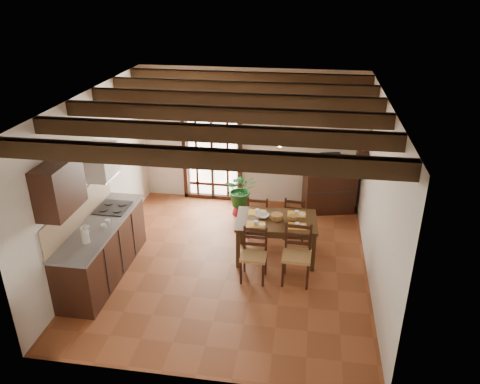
% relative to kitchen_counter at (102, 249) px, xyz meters
% --- Properties ---
extents(ground_plane, '(5.00, 5.00, 0.00)m').
position_rel_kitchen_counter_xyz_m(ground_plane, '(1.96, 0.60, -0.47)').
color(ground_plane, brown).
extents(room_shell, '(4.52, 5.02, 2.81)m').
position_rel_kitchen_counter_xyz_m(room_shell, '(1.96, 0.60, 1.34)').
color(room_shell, silver).
rests_on(room_shell, ground_plane).
extents(ceiling_beams, '(4.50, 4.34, 0.20)m').
position_rel_kitchen_counter_xyz_m(ceiling_beams, '(1.96, 0.60, 2.22)').
color(ceiling_beams, black).
rests_on(ceiling_beams, room_shell).
extents(french_door, '(1.26, 0.11, 2.32)m').
position_rel_kitchen_counter_xyz_m(french_door, '(1.16, 3.05, 0.70)').
color(french_door, white).
rests_on(french_door, ground_plane).
extents(kitchen_counter, '(0.64, 2.25, 1.38)m').
position_rel_kitchen_counter_xyz_m(kitchen_counter, '(0.00, 0.00, 0.00)').
color(kitchen_counter, black).
rests_on(kitchen_counter, ground_plane).
extents(upper_cabinet, '(0.35, 0.80, 0.70)m').
position_rel_kitchen_counter_xyz_m(upper_cabinet, '(-0.12, -0.70, 1.38)').
color(upper_cabinet, black).
rests_on(upper_cabinet, room_shell).
extents(range_hood, '(0.38, 0.60, 0.54)m').
position_rel_kitchen_counter_xyz_m(range_hood, '(-0.09, 0.55, 1.26)').
color(range_hood, white).
rests_on(range_hood, room_shell).
extents(counter_items, '(0.50, 1.43, 0.25)m').
position_rel_kitchen_counter_xyz_m(counter_items, '(0.00, 0.09, 0.49)').
color(counter_items, black).
rests_on(counter_items, kitchen_counter).
extents(dining_table, '(1.38, 0.94, 0.72)m').
position_rel_kitchen_counter_xyz_m(dining_table, '(2.68, 0.94, 0.16)').
color(dining_table, '#3A2512').
rests_on(dining_table, ground_plane).
extents(chair_near_left, '(0.41, 0.39, 0.87)m').
position_rel_kitchen_counter_xyz_m(chair_near_left, '(2.39, 0.24, -0.20)').
color(chair_near_left, '#AA7E48').
rests_on(chair_near_left, ground_plane).
extents(chair_near_right, '(0.45, 0.43, 0.95)m').
position_rel_kitchen_counter_xyz_m(chair_near_right, '(3.06, 0.28, -0.18)').
color(chair_near_right, '#AA7E48').
rests_on(chair_near_right, ground_plane).
extents(chair_far_left, '(0.39, 0.37, 0.84)m').
position_rel_kitchen_counter_xyz_m(chair_far_left, '(2.31, 1.60, -0.21)').
color(chair_far_left, '#AA7E48').
rests_on(chair_far_left, ground_plane).
extents(chair_far_right, '(0.42, 0.40, 0.85)m').
position_rel_kitchen_counter_xyz_m(chair_far_right, '(2.97, 1.64, -0.21)').
color(chair_far_right, '#AA7E48').
rests_on(chair_far_right, ground_plane).
extents(table_setting, '(0.97, 0.65, 0.09)m').
position_rel_kitchen_counter_xyz_m(table_setting, '(2.68, 0.94, 0.25)').
color(table_setting, orange).
rests_on(table_setting, dining_table).
extents(table_bowl, '(0.26, 0.26, 0.05)m').
position_rel_kitchen_counter_xyz_m(table_bowl, '(2.44, 0.97, 0.28)').
color(table_bowl, white).
rests_on(table_bowl, dining_table).
extents(sideboard, '(1.08, 0.68, 0.85)m').
position_rel_kitchen_counter_xyz_m(sideboard, '(3.60, 2.83, -0.05)').
color(sideboard, black).
rests_on(sideboard, ground_plane).
extents(crt_tv, '(0.46, 0.43, 0.33)m').
position_rel_kitchen_counter_xyz_m(crt_tv, '(3.60, 2.82, 0.57)').
color(crt_tv, black).
rests_on(crt_tv, sideboard).
extents(fuse_box, '(0.25, 0.03, 0.32)m').
position_rel_kitchen_counter_xyz_m(fuse_box, '(3.46, 3.08, 1.28)').
color(fuse_box, white).
rests_on(fuse_box, room_shell).
extents(plant_pot, '(0.37, 0.37, 0.23)m').
position_rel_kitchen_counter_xyz_m(plant_pot, '(1.86, 2.42, -0.36)').
color(plant_pot, maroon).
rests_on(plant_pot, ground_plane).
extents(potted_plant, '(1.84, 1.64, 1.86)m').
position_rel_kitchen_counter_xyz_m(potted_plant, '(1.86, 2.42, 0.10)').
color(potted_plant, '#144C19').
rests_on(potted_plant, ground_plane).
extents(wall_shelf, '(0.20, 0.42, 0.20)m').
position_rel_kitchen_counter_xyz_m(wall_shelf, '(4.10, 2.20, 1.04)').
color(wall_shelf, black).
rests_on(wall_shelf, room_shell).
extents(shelf_vase, '(0.15, 0.15, 0.15)m').
position_rel_kitchen_counter_xyz_m(shelf_vase, '(4.10, 2.20, 1.18)').
color(shelf_vase, '#B2BFB2').
rests_on(shelf_vase, wall_shelf).
extents(shelf_flowers, '(0.14, 0.14, 0.36)m').
position_rel_kitchen_counter_xyz_m(shelf_flowers, '(4.10, 2.20, 1.38)').
color(shelf_flowers, orange).
rests_on(shelf_flowers, shelf_vase).
extents(framed_picture, '(0.03, 0.32, 0.32)m').
position_rel_kitchen_counter_xyz_m(framed_picture, '(4.18, 2.20, 1.58)').
color(framed_picture, brown).
rests_on(framed_picture, room_shell).
extents(pendant_lamp, '(0.36, 0.36, 0.84)m').
position_rel_kitchen_counter_xyz_m(pendant_lamp, '(2.68, 1.04, 1.60)').
color(pendant_lamp, black).
rests_on(pendant_lamp, room_shell).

